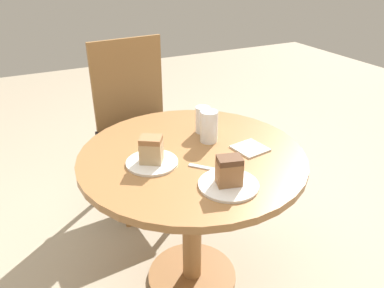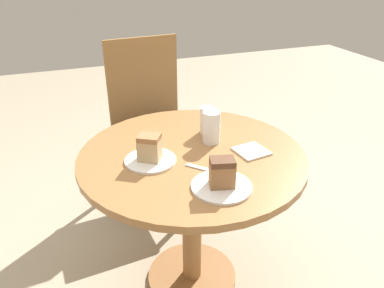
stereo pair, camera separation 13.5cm
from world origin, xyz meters
name	(u,v)px [view 1 (the left image)]	position (x,y,z in m)	size (l,w,h in m)	color
ground_plane	(192,277)	(0.00, 0.00, 0.00)	(8.00, 8.00, 0.00)	tan
table	(192,184)	(0.00, 0.00, 0.55)	(0.93, 0.93, 0.70)	#9E6B3D
chair	(138,122)	(0.03, 0.80, 0.51)	(0.50, 0.46, 0.99)	olive
plate_near	(228,185)	(0.01, -0.27, 0.71)	(0.21, 0.21, 0.01)	white
plate_far	(152,162)	(-0.18, -0.01, 0.71)	(0.20, 0.20, 0.01)	white
cake_slice_near	(229,171)	(0.01, -0.27, 0.76)	(0.10, 0.08, 0.10)	#9E6B42
cake_slice_far	(151,150)	(-0.18, -0.01, 0.76)	(0.11, 0.10, 0.10)	tan
glass_lemonade	(203,121)	(0.13, 0.16, 0.75)	(0.06, 0.06, 0.12)	silver
glass_water	(209,128)	(0.11, 0.06, 0.76)	(0.08, 0.08, 0.14)	silver
napkin_stack	(250,148)	(0.23, -0.08, 0.71)	(0.14, 0.14, 0.01)	silver
fork	(208,169)	(0.00, -0.14, 0.70)	(0.12, 0.13, 0.00)	silver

